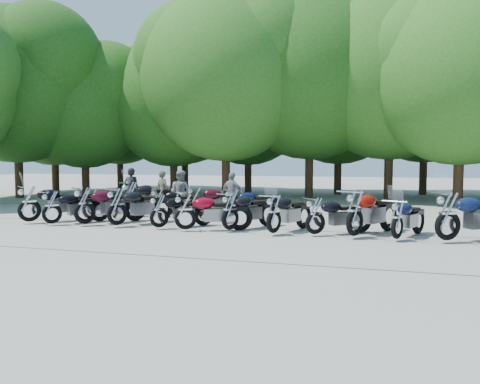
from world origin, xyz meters
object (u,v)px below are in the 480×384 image
(motorcycle_0, at_px, (29,202))
(motorcycle_16, at_px, (196,200))
(rider_1, at_px, (180,193))
(motorcycle_15, at_px, (159,201))
(rider_0, at_px, (132,190))
(motorcycle_3, at_px, (117,205))
(motorcycle_4, at_px, (159,210))
(motorcycle_17, at_px, (233,202))
(motorcycle_9, at_px, (355,211))
(motorcycle_13, at_px, (93,200))
(motorcycle_7, at_px, (274,212))
(rider_3, at_px, (163,191))
(rider_2, at_px, (232,194))
(motorcycle_6, at_px, (230,210))
(motorcycle_8, at_px, (315,214))
(motorcycle_5, at_px, (185,210))
(motorcycle_14, at_px, (131,197))
(motorcycle_10, at_px, (397,218))
(motorcycle_2, at_px, (85,204))
(motorcycle_11, at_px, (448,214))
(motorcycle_1, at_px, (52,206))

(motorcycle_0, xyz_separation_m, motorcycle_16, (4.75, 2.69, -0.04))
(rider_1, bearing_deg, motorcycle_15, 67.94)
(motorcycle_15, distance_m, rider_0, 2.22)
(motorcycle_3, distance_m, motorcycle_4, 1.44)
(motorcycle_3, distance_m, motorcycle_15, 2.64)
(motorcycle_16, bearing_deg, motorcycle_17, -106.11)
(motorcycle_9, height_order, motorcycle_13, motorcycle_9)
(motorcycle_7, xyz_separation_m, rider_3, (-5.52, 4.61, 0.18))
(motorcycle_9, relative_size, rider_2, 1.59)
(motorcycle_0, bearing_deg, motorcycle_6, -138.76)
(rider_0, bearing_deg, motorcycle_8, 144.75)
(motorcycle_0, relative_size, motorcycle_15, 1.21)
(motorcycle_0, bearing_deg, motorcycle_3, -138.77)
(motorcycle_9, distance_m, rider_3, 8.91)
(motorcycle_13, height_order, rider_2, rider_2)
(motorcycle_8, height_order, rider_2, rider_2)
(motorcycle_5, bearing_deg, motorcycle_3, 61.74)
(motorcycle_17, height_order, rider_2, rider_2)
(motorcycle_14, distance_m, motorcycle_17, 3.84)
(motorcycle_14, height_order, rider_0, rider_0)
(motorcycle_5, height_order, motorcycle_6, motorcycle_6)
(motorcycle_14, distance_m, rider_0, 1.59)
(motorcycle_13, bearing_deg, motorcycle_3, -159.07)
(motorcycle_7, bearing_deg, motorcycle_13, 1.54)
(motorcycle_17, bearing_deg, motorcycle_10, -151.19)
(motorcycle_9, xyz_separation_m, motorcycle_10, (1.06, -0.12, -0.12))
(motorcycle_15, bearing_deg, rider_0, 33.14)
(motorcycle_5, xyz_separation_m, motorcycle_13, (-4.84, 2.70, -0.05))
(motorcycle_17, bearing_deg, motorcycle_7, -176.88)
(motorcycle_14, relative_size, rider_2, 1.59)
(motorcycle_4, distance_m, motorcycle_14, 3.48)
(motorcycle_4, xyz_separation_m, motorcycle_14, (-2.36, 2.55, 0.14))
(motorcycle_2, distance_m, rider_3, 4.49)
(motorcycle_4, relative_size, motorcycle_9, 0.80)
(motorcycle_11, bearing_deg, motorcycle_16, 37.54)
(motorcycle_9, bearing_deg, motorcycle_4, 28.03)
(motorcycle_17, height_order, rider_0, rider_0)
(motorcycle_2, bearing_deg, motorcycle_10, -148.49)
(motorcycle_6, bearing_deg, motorcycle_2, 29.57)
(motorcycle_11, height_order, motorcycle_17, motorcycle_11)
(motorcycle_10, bearing_deg, rider_3, -4.19)
(motorcycle_7, bearing_deg, rider_3, -18.59)
(motorcycle_3, distance_m, rider_0, 4.26)
(motorcycle_9, height_order, motorcycle_15, motorcycle_9)
(motorcycle_0, bearing_deg, motorcycle_1, -148.72)
(motorcycle_1, height_order, motorcycle_6, motorcycle_6)
(motorcycle_4, height_order, rider_2, rider_2)
(motorcycle_3, relative_size, motorcycle_11, 0.94)
(motorcycle_0, height_order, motorcycle_6, motorcycle_0)
(motorcycle_3, distance_m, motorcycle_11, 9.37)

